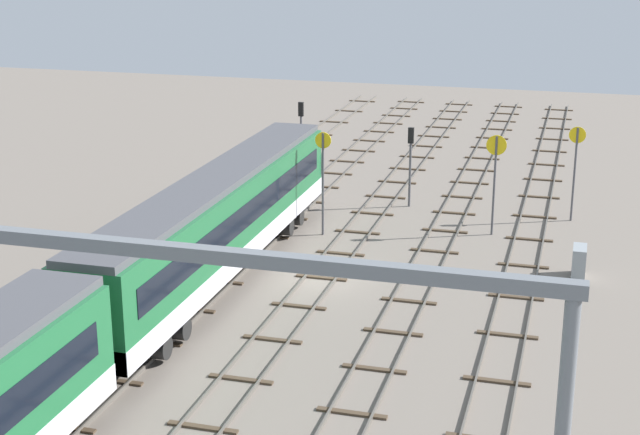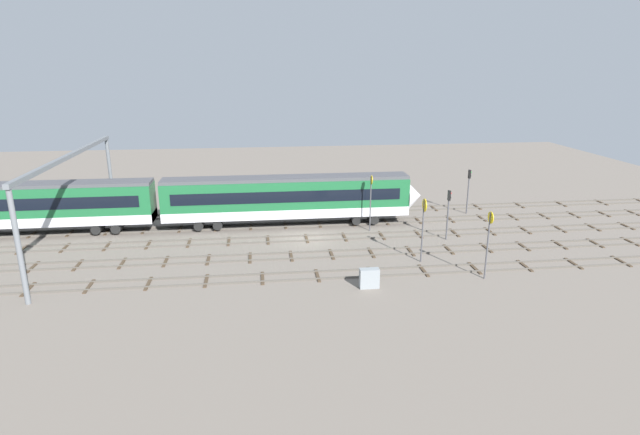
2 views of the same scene
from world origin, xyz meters
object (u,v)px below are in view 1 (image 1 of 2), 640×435
(speed_sign_mid_trackside, at_px, (323,171))
(relay_cabinet, at_px, (579,262))
(overhead_gantry, at_px, (102,306))
(signal_light_trackside_departure, at_px, (410,155))
(speed_sign_near_foreground, at_px, (575,161))
(signal_light_trackside_approach, at_px, (301,128))
(speed_sign_far_trackside, at_px, (495,169))
(train, at_px, (88,327))

(speed_sign_mid_trackside, distance_m, relay_cabinet, 13.61)
(overhead_gantry, distance_m, relay_cabinet, 26.62)
(signal_light_trackside_departure, height_order, relay_cabinet, signal_light_trackside_departure)
(speed_sign_near_foreground, relative_size, speed_sign_mid_trackside, 0.96)
(overhead_gantry, xyz_separation_m, relay_cabinet, (23.35, -11.41, -5.78))
(signal_light_trackside_approach, bearing_deg, speed_sign_far_trackside, -124.95)
(speed_sign_near_foreground, height_order, relay_cabinet, speed_sign_near_foreground)
(speed_sign_near_foreground, xyz_separation_m, speed_sign_mid_trackside, (-6.11, 12.45, 0.08))
(speed_sign_near_foreground, bearing_deg, signal_light_trackside_approach, 72.08)
(speed_sign_far_trackside, distance_m, relay_cabinet, 7.49)
(train, relative_size, relay_cabinet, 34.84)
(signal_light_trackside_departure, distance_m, relay_cabinet, 13.60)
(train, distance_m, signal_light_trackside_approach, 31.33)
(overhead_gantry, bearing_deg, speed_sign_mid_trackside, 3.52)
(signal_light_trackside_departure, bearing_deg, speed_sign_mid_trackside, 152.34)
(overhead_gantry, bearing_deg, speed_sign_near_foreground, -18.53)
(relay_cabinet, bearing_deg, speed_sign_far_trackside, 40.43)
(speed_sign_far_trackside, height_order, signal_light_trackside_departure, speed_sign_far_trackside)
(overhead_gantry, bearing_deg, signal_light_trackside_approach, 9.46)
(overhead_gantry, height_order, signal_light_trackside_approach, overhead_gantry)
(signal_light_trackside_departure, bearing_deg, train, 166.83)
(signal_light_trackside_departure, bearing_deg, speed_sign_near_foreground, -92.04)
(speed_sign_mid_trackside, relative_size, signal_light_trackside_approach, 1.14)
(speed_sign_mid_trackside, height_order, speed_sign_far_trackside, speed_sign_mid_trackside)
(speed_sign_near_foreground, bearing_deg, relay_cabinet, -176.33)
(speed_sign_near_foreground, distance_m, signal_light_trackside_departure, 9.08)
(overhead_gantry, xyz_separation_m, speed_sign_mid_trackside, (26.21, 1.61, -3.06))
(train, relative_size, speed_sign_near_foreground, 9.63)
(train, xyz_separation_m, relay_cabinet, (16.75, -15.74, -1.93))
(train, bearing_deg, signal_light_trackside_departure, -13.17)
(speed_sign_far_trackside, relative_size, signal_light_trackside_departure, 1.15)
(overhead_gantry, height_order, signal_light_trackside_departure, overhead_gantry)
(train, xyz_separation_m, speed_sign_far_trackside, (22.03, -11.24, 0.88))
(train, relative_size, signal_light_trackside_approach, 10.54)
(overhead_gantry, relative_size, speed_sign_near_foreground, 4.41)
(speed_sign_near_foreground, height_order, signal_light_trackside_approach, speed_sign_near_foreground)
(train, relative_size, speed_sign_far_trackside, 9.50)
(speed_sign_near_foreground, relative_size, speed_sign_far_trackside, 0.99)
(signal_light_trackside_departure, bearing_deg, signal_light_trackside_approach, 57.11)
(speed_sign_near_foreground, xyz_separation_m, signal_light_trackside_approach, (5.54, 17.14, -0.25))
(overhead_gantry, bearing_deg, speed_sign_far_trackside, -13.57)
(overhead_gantry, xyz_separation_m, signal_light_trackside_approach, (37.87, 6.31, -3.39))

